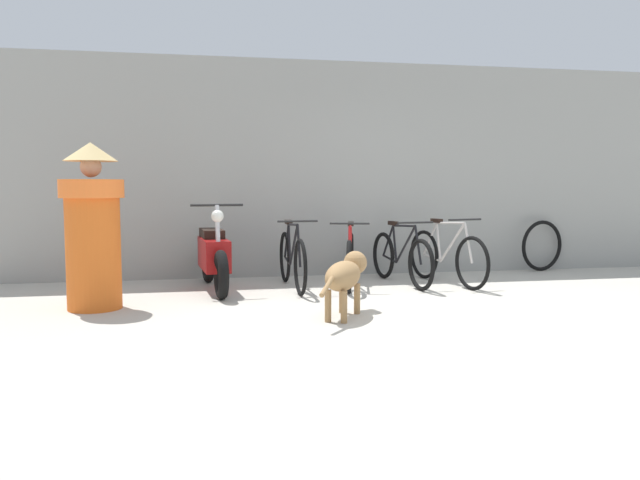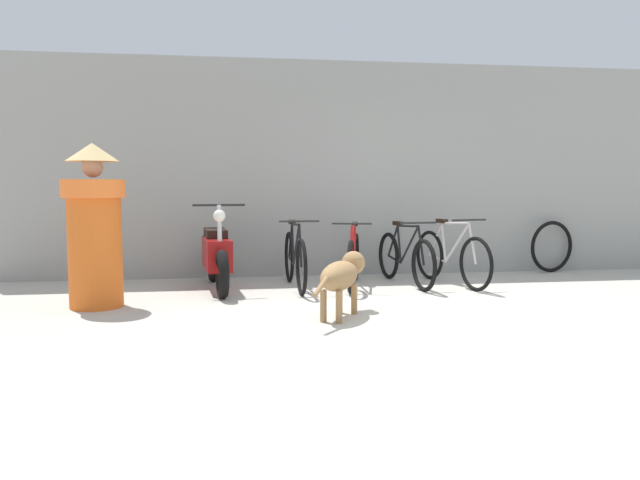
# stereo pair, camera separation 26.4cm
# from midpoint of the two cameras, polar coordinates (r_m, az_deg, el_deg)

# --- Properties ---
(ground_plane) EXTENTS (60.00, 60.00, 0.00)m
(ground_plane) POSITION_cam_midpoint_polar(r_m,az_deg,el_deg) (5.92, 10.72, -7.02)
(ground_plane) COLOR #B7B2A5
(shop_wall_back) EXTENTS (9.81, 0.20, 2.89)m
(shop_wall_back) POSITION_cam_midpoint_polar(r_m,az_deg,el_deg) (8.64, 4.39, 6.45)
(shop_wall_back) COLOR gray
(shop_wall_back) RESTS_ON ground
(bicycle_0) EXTENTS (0.46, 1.67, 0.83)m
(bicycle_0) POSITION_cam_midpoint_polar(r_m,az_deg,el_deg) (7.43, -1.30, -1.79)
(bicycle_0) COLOR black
(bicycle_0) RESTS_ON ground
(bicycle_1) EXTENTS (0.56, 1.60, 0.80)m
(bicycle_1) POSITION_cam_midpoint_polar(r_m,az_deg,el_deg) (7.59, 4.08, -1.79)
(bicycle_1) COLOR black
(bicycle_1) RESTS_ON ground
(bicycle_2) EXTENTS (0.46, 1.65, 0.80)m
(bicycle_2) POSITION_cam_midpoint_polar(r_m,az_deg,el_deg) (7.78, 8.74, -1.67)
(bicycle_2) COLOR black
(bicycle_2) RESTS_ON ground
(bicycle_3) EXTENTS (0.51, 1.63, 0.83)m
(bicycle_3) POSITION_cam_midpoint_polar(r_m,az_deg,el_deg) (7.87, 12.85, -1.54)
(bicycle_3) COLOR black
(bicycle_3) RESTS_ON ground
(motorcycle) EXTENTS (0.58, 1.77, 1.02)m
(motorcycle) POSITION_cam_midpoint_polar(r_m,az_deg,el_deg) (7.40, -8.40, -1.46)
(motorcycle) COLOR black
(motorcycle) RESTS_ON ground
(stray_dog) EXTENTS (0.69, 1.07, 0.58)m
(stray_dog) POSITION_cam_midpoint_polar(r_m,az_deg,el_deg) (5.82, 3.33, -3.21)
(stray_dog) COLOR #997247
(stray_dog) RESTS_ON ground
(person_in_robes) EXTENTS (0.63, 0.63, 1.64)m
(person_in_robes) POSITION_cam_midpoint_polar(r_m,az_deg,el_deg) (6.58, -18.85, 1.29)
(person_in_robes) COLOR orange
(person_in_robes) RESTS_ON ground
(spare_tire_left) EXTENTS (0.72, 0.22, 0.73)m
(spare_tire_left) POSITION_cam_midpoint_polar(r_m,az_deg,el_deg) (9.44, 21.18, -0.57)
(spare_tire_left) COLOR black
(spare_tire_left) RESTS_ON ground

